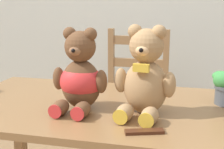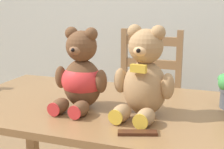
{
  "view_description": "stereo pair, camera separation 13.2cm",
  "coord_description": "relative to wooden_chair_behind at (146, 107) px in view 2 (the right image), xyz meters",
  "views": [
    {
      "loc": [
        0.34,
        -0.93,
        1.17
      ],
      "look_at": [
        0.04,
        0.33,
        0.87
      ],
      "focal_mm": 50.0,
      "sensor_mm": 36.0,
      "label": 1
    },
    {
      "loc": [
        0.47,
        -0.89,
        1.17
      ],
      "look_at": [
        0.04,
        0.33,
        0.87
      ],
      "focal_mm": 50.0,
      "sensor_mm": 36.0,
      "label": 2
    }
  ],
  "objects": [
    {
      "name": "dining_table",
      "position": [
        -0.02,
        -0.69,
        0.14
      ],
      "size": [
        1.43,
        0.78,
        0.71
      ],
      "color": "olive",
      "rests_on": "ground_plane"
    },
    {
      "name": "chocolate_bar",
      "position": [
        0.2,
        -0.97,
        0.24
      ],
      "size": [
        0.14,
        0.08,
        0.01
      ],
      "primitive_type": "cube",
      "rotation": [
        0.0,
        0.0,
        0.33
      ],
      "color": "#472314",
      "rests_on": "dining_table"
    },
    {
      "name": "wooden_chair_behind",
      "position": [
        0.0,
        0.0,
        0.0
      ],
      "size": [
        0.43,
        0.4,
        0.99
      ],
      "rotation": [
        0.0,
        0.0,
        3.14
      ],
      "color": "#997047",
      "rests_on": "ground_plane"
    },
    {
      "name": "teddy_bear_right",
      "position": [
        0.17,
        -0.77,
        0.39
      ],
      "size": [
        0.26,
        0.27,
        0.37
      ],
      "rotation": [
        0.0,
        0.0,
        3.01
      ],
      "color": "tan",
      "rests_on": "dining_table"
    },
    {
      "name": "teddy_bear_left",
      "position": [
        -0.12,
        -0.76,
        0.37
      ],
      "size": [
        0.25,
        0.26,
        0.36
      ],
      "rotation": [
        0.0,
        0.0,
        3.09
      ],
      "color": "brown",
      "rests_on": "dining_table"
    }
  ]
}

